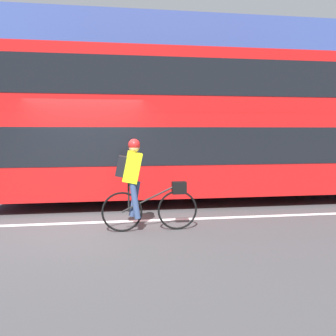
# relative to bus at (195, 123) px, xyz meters

# --- Properties ---
(ground_plane) EXTENTS (80.00, 80.00, 0.00)m
(ground_plane) POSITION_rel_bus_xyz_m (-2.69, -1.90, -2.04)
(ground_plane) COLOR #424244
(road_center_line) EXTENTS (50.00, 0.14, 0.01)m
(road_center_line) POSITION_rel_bus_xyz_m (-2.69, -1.92, -2.04)
(road_center_line) COLOR silver
(road_center_line) RESTS_ON ground_plane
(sidewalk_curb) EXTENTS (60.00, 1.88, 0.13)m
(sidewalk_curb) POSITION_rel_bus_xyz_m (-2.69, 2.79, -1.98)
(sidewalk_curb) COLOR #A8A399
(sidewalk_curb) RESTS_ON ground_plane
(building_facade) EXTENTS (60.00, 0.30, 6.15)m
(building_facade) POSITION_rel_bus_xyz_m (-2.69, 3.88, 1.03)
(building_facade) COLOR #33478C
(building_facade) RESTS_ON ground_plane
(bus) EXTENTS (9.94, 2.56, 3.68)m
(bus) POSITION_rel_bus_xyz_m (0.00, 0.00, 0.00)
(bus) COLOR black
(bus) RESTS_ON ground_plane
(cyclist_on_bike) EXTENTS (1.75, 0.32, 1.69)m
(cyclist_on_bike) POSITION_rel_bus_xyz_m (-1.59, -2.60, -1.14)
(cyclist_on_bike) COLOR black
(cyclist_on_bike) RESTS_ON ground_plane
(trash_bin) EXTENTS (0.56, 0.56, 0.95)m
(trash_bin) POSITION_rel_bus_xyz_m (-4.02, 2.69, -1.43)
(trash_bin) COLOR #515156
(trash_bin) RESTS_ON sidewalk_curb
(street_sign_post) EXTENTS (0.36, 0.09, 2.49)m
(street_sign_post) POSITION_rel_bus_xyz_m (-5.51, 2.69, -0.51)
(street_sign_post) COLOR #59595B
(street_sign_post) RESTS_ON sidewalk_curb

